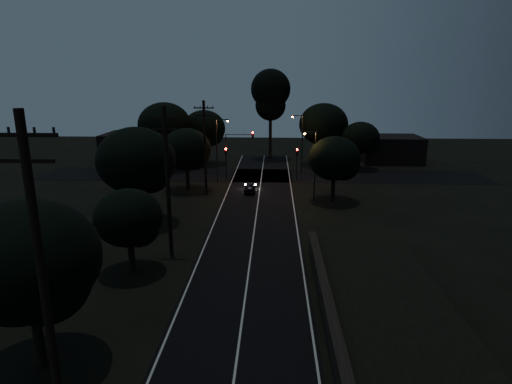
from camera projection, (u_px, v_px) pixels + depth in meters
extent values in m
cube|color=black|center=(255.00, 224.00, 38.77)|extent=(8.00, 70.00, 0.02)
cube|color=black|center=(262.00, 175.00, 58.07)|extent=(60.00, 8.00, 0.02)
cube|color=beige|center=(255.00, 224.00, 38.77)|extent=(0.12, 70.00, 0.01)
cube|color=beige|center=(214.00, 223.00, 38.92)|extent=(0.12, 70.00, 0.01)
cube|color=beige|center=(296.00, 225.00, 38.61)|extent=(0.12, 70.00, 0.01)
cube|color=black|center=(335.00, 345.00, 20.06)|extent=(0.40, 26.00, 1.50)
cube|color=black|center=(335.00, 330.00, 19.85)|extent=(0.55, 26.00, 0.10)
cube|color=black|center=(408.00, 349.00, 19.96)|extent=(6.50, 26.00, 1.20)
cylinder|color=black|center=(44.00, 290.00, 14.31)|extent=(0.30, 0.30, 12.00)
cube|color=black|center=(22.00, 135.00, 12.96)|extent=(2.20, 0.12, 0.12)
cube|color=black|center=(26.00, 161.00, 13.17)|extent=(1.80, 0.12, 0.12)
cylinder|color=black|center=(168.00, 183.00, 30.84)|extent=(0.30, 0.30, 11.00)
cube|color=black|center=(164.00, 118.00, 29.63)|extent=(2.20, 0.12, 0.12)
cube|color=black|center=(165.00, 129.00, 29.83)|extent=(1.80, 0.12, 0.12)
cylinder|color=black|center=(205.00, 149.00, 47.31)|extent=(0.30, 0.30, 10.50)
cube|color=black|center=(204.00, 108.00, 46.16)|extent=(2.20, 0.12, 0.12)
cube|color=black|center=(204.00, 115.00, 46.37)|extent=(1.80, 0.12, 0.12)
cylinder|color=black|center=(38.00, 337.00, 19.47)|extent=(0.44, 0.44, 2.91)
ellipsoid|color=black|center=(27.00, 260.00, 18.49)|extent=(6.27, 6.27, 5.33)
sphere|color=black|center=(46.00, 280.00, 18.00)|extent=(3.76, 3.76, 3.76)
cylinder|color=black|center=(132.00, 256.00, 29.18)|extent=(0.44, 0.44, 2.15)
ellipsoid|color=black|center=(128.00, 218.00, 28.46)|extent=(4.56, 4.56, 3.88)
sphere|color=black|center=(139.00, 227.00, 28.10)|extent=(2.74, 2.74, 2.74)
cylinder|color=black|center=(140.00, 206.00, 38.79)|extent=(0.44, 0.44, 3.21)
ellipsoid|color=black|center=(136.00, 160.00, 37.70)|extent=(6.93, 6.93, 5.89)
sphere|color=black|center=(148.00, 170.00, 37.17)|extent=(4.16, 4.16, 4.16)
cylinder|color=black|center=(188.00, 179.00, 50.36)|extent=(0.44, 0.44, 2.69)
ellipsoid|color=black|center=(186.00, 149.00, 49.45)|extent=(5.73, 5.73, 4.87)
sphere|color=black|center=(194.00, 155.00, 49.01)|extent=(3.44, 3.44, 3.44)
cylinder|color=black|center=(205.00, 154.00, 65.78)|extent=(0.44, 0.44, 3.01)
ellipsoid|color=black|center=(204.00, 128.00, 64.76)|extent=(6.45, 6.45, 5.48)
sphere|color=black|center=(211.00, 133.00, 64.26)|extent=(3.87, 3.87, 3.87)
cylinder|color=black|center=(166.00, 157.00, 62.05)|extent=(0.44, 0.44, 3.55)
ellipsoid|color=black|center=(165.00, 125.00, 60.86)|extent=(7.48, 7.48, 6.36)
sphere|color=black|center=(173.00, 131.00, 60.28)|extent=(4.49, 4.49, 4.49)
cylinder|color=black|center=(322.00, 154.00, 64.98)|extent=(0.44, 0.44, 3.40)
ellipsoid|color=black|center=(324.00, 124.00, 63.83)|extent=(7.31, 7.31, 6.21)
sphere|color=black|center=(333.00, 130.00, 63.26)|extent=(4.38, 4.38, 4.38)
cylinder|color=black|center=(359.00, 160.00, 61.99)|extent=(0.44, 0.44, 2.52)
ellipsoid|color=black|center=(360.00, 138.00, 61.14)|extent=(5.38, 5.38, 4.57)
sphere|color=black|center=(368.00, 142.00, 60.73)|extent=(3.23, 3.23, 3.23)
cylinder|color=black|center=(333.00, 189.00, 45.83)|extent=(0.44, 0.44, 2.59)
ellipsoid|color=black|center=(334.00, 158.00, 44.96)|extent=(5.49, 5.49, 4.66)
sphere|color=black|center=(344.00, 165.00, 44.53)|extent=(3.29, 3.29, 3.29)
cylinder|color=black|center=(270.00, 134.00, 69.56)|extent=(0.50, 0.50, 7.84)
sphere|color=black|center=(271.00, 89.00, 67.69)|extent=(6.27, 6.27, 6.27)
sphere|color=black|center=(271.00, 105.00, 68.36)|extent=(4.85, 4.85, 4.85)
cube|color=black|center=(138.00, 147.00, 67.98)|extent=(10.00, 8.00, 4.40)
cube|color=black|center=(390.00, 149.00, 67.34)|extent=(9.00, 7.00, 4.00)
cylinder|color=black|center=(226.00, 167.00, 55.92)|extent=(0.12, 0.12, 3.20)
cube|color=black|center=(226.00, 151.00, 55.39)|extent=(0.28, 0.22, 0.90)
sphere|color=#FF0705|center=(226.00, 149.00, 55.19)|extent=(0.22, 0.22, 0.22)
cylinder|color=black|center=(297.00, 167.00, 55.54)|extent=(0.12, 0.12, 3.20)
cube|color=black|center=(297.00, 152.00, 55.01)|extent=(0.28, 0.22, 0.90)
sphere|color=#FF0705|center=(297.00, 149.00, 54.80)|extent=(0.22, 0.22, 0.22)
cylinder|color=black|center=(226.00, 160.00, 55.69)|extent=(0.12, 0.12, 5.00)
cube|color=black|center=(253.00, 135.00, 54.69)|extent=(0.28, 0.22, 0.90)
sphere|color=#FF0705|center=(253.00, 132.00, 54.48)|extent=(0.22, 0.22, 0.22)
cube|color=black|center=(239.00, 135.00, 54.76)|extent=(3.50, 0.08, 0.08)
cylinder|color=black|center=(217.00, 151.00, 53.41)|extent=(0.16, 0.16, 8.00)
cube|color=black|center=(222.00, 120.00, 52.37)|extent=(1.40, 0.10, 0.10)
cube|color=black|center=(227.00, 120.00, 52.35)|extent=(0.35, 0.22, 0.12)
sphere|color=orange|center=(228.00, 121.00, 52.37)|extent=(0.26, 0.26, 0.26)
cylinder|color=black|center=(302.00, 144.00, 58.74)|extent=(0.16, 0.16, 8.00)
cube|color=black|center=(298.00, 116.00, 57.76)|extent=(1.40, 0.10, 0.10)
cube|color=black|center=(293.00, 116.00, 57.80)|extent=(0.35, 0.22, 0.12)
sphere|color=orange|center=(293.00, 117.00, 57.83)|extent=(0.26, 0.26, 0.26)
cylinder|color=black|center=(315.00, 167.00, 45.28)|extent=(0.16, 0.16, 7.50)
cube|color=black|center=(310.00, 132.00, 44.35)|extent=(1.20, 0.10, 0.10)
cube|color=black|center=(305.00, 133.00, 44.39)|extent=(0.35, 0.22, 0.12)
sphere|color=orange|center=(305.00, 134.00, 44.42)|extent=(0.26, 0.26, 0.26)
imported|color=black|center=(250.00, 188.00, 49.43)|extent=(1.32, 3.18, 1.08)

